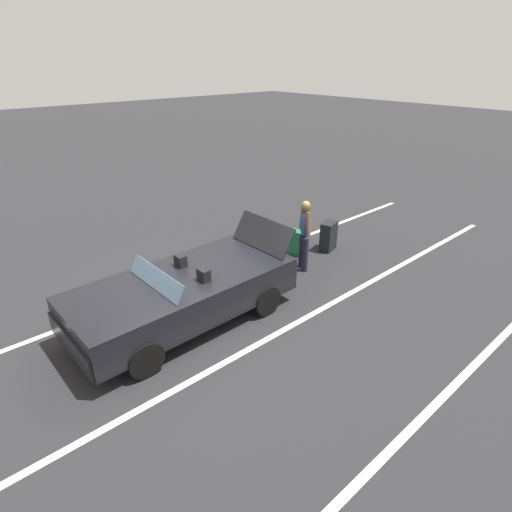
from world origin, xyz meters
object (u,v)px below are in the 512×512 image
(suitcase_large_black, at_px, (328,236))
(traveler_person, at_px, (305,232))
(convertible_car, at_px, (175,297))
(suitcase_medium_bright, at_px, (298,243))

(suitcase_large_black, xyz_separation_m, traveler_person, (1.26, 0.31, 0.56))
(traveler_person, bearing_deg, convertible_car, 27.63)
(suitcase_medium_bright, bearing_deg, traveler_person, -138.64)
(suitcase_medium_bright, relative_size, traveler_person, 0.38)
(convertible_car, distance_m, suitcase_medium_bright, 3.94)
(convertible_car, relative_size, traveler_person, 2.57)
(convertible_car, height_order, suitcase_large_black, convertible_car)
(suitcase_large_black, distance_m, suitcase_medium_bright, 0.84)
(suitcase_medium_bright, height_order, traveler_person, traveler_person)
(convertible_car, distance_m, traveler_person, 3.41)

